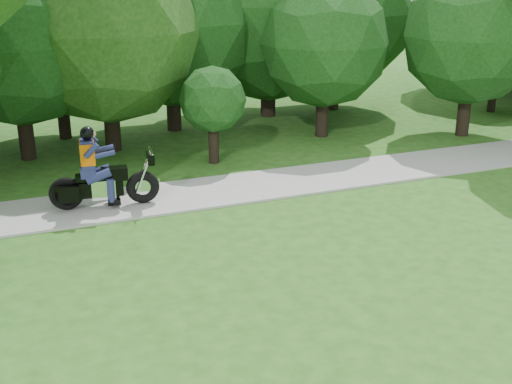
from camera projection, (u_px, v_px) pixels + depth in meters
walkway at (316, 178)px, 16.96m from camera, size 60.00×2.20×0.06m
tree_line at (239, 19)px, 21.85m from camera, size 40.05×12.09×7.72m
touring_motorcycle at (97, 178)px, 14.60m from camera, size 2.51×0.91×1.91m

